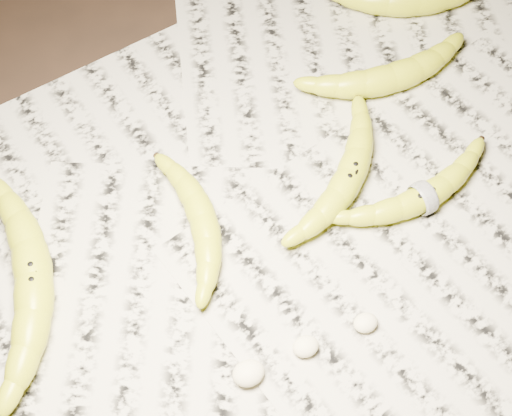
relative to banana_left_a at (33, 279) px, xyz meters
name	(u,v)px	position (x,y,z in m)	size (l,w,h in m)	color
ground	(288,242)	(0.27, -0.05, -0.03)	(3.00, 3.00, 0.00)	black
newspaper_patch	(302,202)	(0.31, -0.01, -0.03)	(0.90, 0.70, 0.01)	#B3AD99
banana_left_a	(33,279)	(0.00, 0.00, 0.00)	(0.24, 0.07, 0.04)	#C7CD19
banana_left_b	(203,219)	(0.19, 0.00, 0.00)	(0.17, 0.05, 0.03)	#C7CD19
banana_center	(350,175)	(0.37, -0.01, 0.00)	(0.19, 0.06, 0.04)	#C7CD19
banana_taped	(423,196)	(0.43, -0.07, -0.01)	(0.19, 0.05, 0.03)	#C7CD19
banana_upper_a	(391,76)	(0.48, 0.10, 0.00)	(0.20, 0.06, 0.04)	#C7CD19
measuring_tape	(423,196)	(0.43, -0.07, -0.01)	(0.04, 0.04, 0.00)	white
flesh_chunk_a	(248,372)	(0.17, -0.18, -0.01)	(0.03, 0.03, 0.02)	beige
flesh_chunk_b	(306,345)	(0.24, -0.17, -0.01)	(0.03, 0.02, 0.02)	beige
flesh_chunk_c	(366,321)	(0.31, -0.17, -0.01)	(0.03, 0.02, 0.02)	beige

